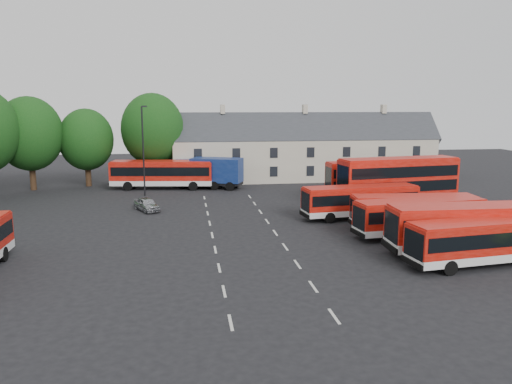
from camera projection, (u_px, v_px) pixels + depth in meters
ground at (214, 242)px, 36.95m from camera, size 140.00×140.00×0.00m
lane_markings at (244, 234)px, 39.24m from camera, size 5.15×33.80×0.01m
treeline at (3, 137)px, 51.83m from camera, size 29.92×32.59×12.01m
terrace_houses at (304, 151)px, 67.47m from camera, size 35.70×7.13×10.06m
bus_row_a at (486, 239)px, 31.28m from camera, size 10.55×3.62×2.92m
bus_row_b at (478, 225)px, 33.61m from camera, size 12.17×3.17×3.42m
bus_row_c at (420, 214)px, 38.20m from camera, size 10.44×3.45×2.90m
bus_row_d at (414, 209)px, 40.40m from camera, size 10.14×3.05×2.83m
bus_row_e at (360, 199)px, 44.35m from camera, size 10.57×3.48×2.93m
bus_dd_south at (398, 179)px, 49.00m from camera, size 12.29×4.46×4.93m
bus_dd_north at (375, 179)px, 52.30m from camera, size 10.30×2.74×4.19m
bus_north at (162, 172)px, 59.90m from camera, size 12.34×4.36×3.41m
box_truck at (208, 171)px, 60.44m from camera, size 8.83×5.54×3.70m
silver_car at (147, 204)px, 47.71m from camera, size 3.00×4.01×1.27m
lamppost at (143, 148)px, 54.83m from camera, size 0.69×0.36×9.95m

